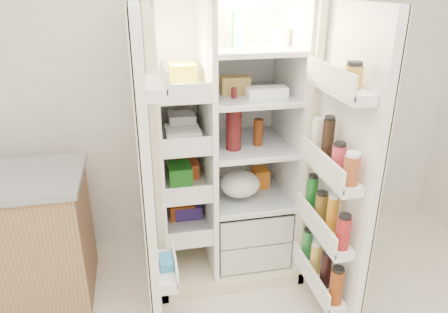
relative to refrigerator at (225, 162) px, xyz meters
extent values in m
cube|color=silver|center=(-0.19, 0.35, 0.61)|extent=(4.00, 0.02, 2.70)
cube|color=beige|center=(-0.02, 0.28, 0.16)|extent=(0.92, 0.04, 1.80)
cube|color=beige|center=(-0.46, -0.05, 0.16)|extent=(0.04, 0.70, 1.80)
cube|color=beige|center=(0.42, -0.05, 0.16)|extent=(0.04, 0.70, 1.80)
cube|color=beige|center=(-0.02, -0.05, -0.70)|extent=(0.92, 0.70, 0.08)
cube|color=white|center=(-0.02, 0.25, 0.18)|extent=(0.84, 0.02, 1.68)
cube|color=white|center=(-0.43, -0.05, 0.18)|extent=(0.02, 0.62, 1.68)
cube|color=white|center=(0.39, -0.05, 0.18)|extent=(0.02, 0.62, 1.68)
cube|color=white|center=(-0.13, -0.05, 0.18)|extent=(0.03, 0.62, 1.68)
cube|color=silver|center=(0.14, -0.07, -0.56)|extent=(0.47, 0.52, 0.19)
cube|color=silver|center=(0.14, -0.07, -0.36)|extent=(0.47, 0.52, 0.19)
cube|color=#FFD18C|center=(0.14, 0.00, 0.98)|extent=(0.30, 0.30, 0.02)
cube|color=white|center=(-0.28, -0.05, -0.39)|extent=(0.28, 0.58, 0.02)
cube|color=white|center=(-0.28, -0.05, -0.09)|extent=(0.28, 0.58, 0.02)
cube|color=white|center=(-0.28, -0.05, 0.21)|extent=(0.28, 0.58, 0.02)
cube|color=white|center=(-0.28, -0.05, 0.51)|extent=(0.28, 0.58, 0.02)
cube|color=silver|center=(0.14, -0.05, -0.22)|extent=(0.49, 0.58, 0.01)
cube|color=silver|center=(0.14, -0.05, 0.14)|extent=(0.49, 0.58, 0.01)
cube|color=silver|center=(0.14, -0.05, 0.46)|extent=(0.49, 0.58, 0.02)
cube|color=silver|center=(0.14, -0.05, 0.74)|extent=(0.49, 0.58, 0.02)
cube|color=#D85A1E|center=(-0.28, -0.05, -0.33)|extent=(0.16, 0.20, 0.10)
cube|color=#2B8D26|center=(-0.28, -0.05, -0.02)|extent=(0.14, 0.18, 0.12)
cube|color=white|center=(-0.28, -0.05, 0.25)|extent=(0.20, 0.22, 0.07)
cube|color=yellow|center=(-0.28, -0.05, 0.59)|extent=(0.15, 0.16, 0.14)
cube|color=#4C3194|center=(-0.28, -0.05, -0.34)|extent=(0.18, 0.20, 0.09)
cube|color=#DB5626|center=(-0.28, -0.05, -0.03)|extent=(0.14, 0.18, 0.10)
cube|color=white|center=(-0.28, -0.05, 0.28)|extent=(0.16, 0.16, 0.12)
sphere|color=orange|center=(0.01, -0.15, -0.62)|extent=(0.07, 0.07, 0.07)
sphere|color=orange|center=(0.10, -0.11, -0.62)|extent=(0.07, 0.07, 0.07)
sphere|color=orange|center=(0.20, -0.15, -0.62)|extent=(0.07, 0.07, 0.07)
sphere|color=orange|center=(0.06, -0.01, -0.62)|extent=(0.07, 0.07, 0.07)
sphere|color=orange|center=(0.16, -0.03, -0.62)|extent=(0.07, 0.07, 0.07)
sphere|color=orange|center=(0.26, -0.07, -0.62)|extent=(0.07, 0.07, 0.07)
sphere|color=orange|center=(-0.02, -0.07, -0.62)|extent=(0.07, 0.07, 0.07)
sphere|color=orange|center=(0.22, -0.01, -0.62)|extent=(0.07, 0.07, 0.07)
ellipsoid|color=#457727|center=(0.14, -0.05, -0.34)|extent=(0.26, 0.24, 0.11)
cylinder|color=#511112|center=(0.02, -0.14, 0.29)|extent=(0.09, 0.09, 0.29)
cylinder|color=#62250A|center=(0.19, -0.11, 0.23)|extent=(0.06, 0.06, 0.17)
cube|color=#28954D|center=(0.07, -0.05, 0.84)|extent=(0.07, 0.07, 0.19)
cylinder|color=white|center=(0.32, -0.06, 0.79)|extent=(0.10, 0.10, 0.09)
cylinder|color=olive|center=(0.12, 0.03, 0.79)|extent=(0.07, 0.07, 0.10)
cube|color=white|center=(0.22, -0.16, 0.50)|extent=(0.24, 0.10, 0.06)
cube|color=#AF8F46|center=(0.05, -0.04, 0.52)|extent=(0.17, 0.10, 0.10)
ellipsoid|color=silver|center=(0.07, -0.14, -0.13)|extent=(0.25, 0.23, 0.16)
cube|color=orange|center=(0.26, 0.04, -0.15)|extent=(0.10, 0.12, 0.12)
cube|color=white|center=(-0.52, -0.60, 0.16)|extent=(0.05, 0.40, 1.72)
cube|color=beige|center=(-0.54, -0.60, 0.16)|extent=(0.01, 0.40, 1.72)
cube|color=white|center=(-0.45, -0.60, -0.34)|extent=(0.09, 0.32, 0.06)
cube|color=white|center=(-0.45, -0.60, 0.66)|extent=(0.09, 0.32, 0.06)
cube|color=#338CCC|center=(-0.45, -0.60, -0.31)|extent=(0.07, 0.12, 0.10)
cube|color=white|center=(0.48, -0.69, 0.16)|extent=(0.05, 0.58, 1.72)
cube|color=beige|center=(0.51, -0.69, 0.16)|extent=(0.01, 0.58, 1.72)
cube|color=white|center=(0.40, -0.69, -0.48)|extent=(0.11, 0.50, 0.05)
cube|color=white|center=(0.40, -0.69, -0.14)|extent=(0.11, 0.50, 0.05)
cube|color=white|center=(0.40, -0.69, 0.21)|extent=(0.11, 0.50, 0.05)
cube|color=white|center=(0.40, -0.69, 0.64)|extent=(0.11, 0.50, 0.05)
cylinder|color=maroon|center=(0.40, -0.89, -0.36)|extent=(0.07, 0.07, 0.20)
cylinder|color=black|center=(0.40, -0.76, -0.35)|extent=(0.06, 0.06, 0.22)
cylinder|color=gold|center=(0.40, -0.63, -0.37)|extent=(0.06, 0.06, 0.18)
cylinder|color=#2A7E3D|center=(0.40, -0.50, -0.36)|extent=(0.06, 0.06, 0.19)
cylinder|color=maroon|center=(0.40, -0.89, -0.03)|extent=(0.07, 0.07, 0.17)
cylinder|color=#C37617|center=(0.40, -0.76, -0.01)|extent=(0.06, 0.06, 0.21)
cylinder|color=brown|center=(0.40, -0.63, -0.04)|extent=(0.07, 0.07, 0.16)
cylinder|color=#166120|center=(0.40, -0.50, -0.02)|extent=(0.06, 0.06, 0.20)
cylinder|color=brown|center=(0.40, -0.89, 0.30)|extent=(0.07, 0.07, 0.14)
cylinder|color=#B92F40|center=(0.40, -0.76, 0.30)|extent=(0.07, 0.07, 0.14)
cylinder|color=black|center=(0.40, -0.63, 0.35)|extent=(0.06, 0.06, 0.23)
cylinder|color=#F7E5CB|center=(0.40, -0.50, 0.32)|extent=(0.06, 0.06, 0.18)
cylinder|color=#AA812A|center=(0.40, -0.81, 0.71)|extent=(0.08, 0.08, 0.10)
camera|label=1|loc=(-0.53, -2.49, 1.11)|focal=34.00mm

